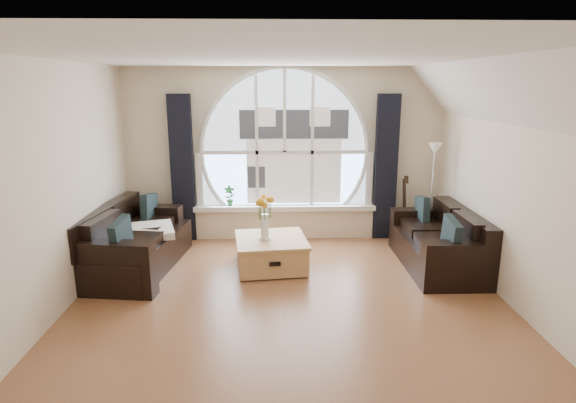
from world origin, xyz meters
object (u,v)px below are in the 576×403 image
at_px(coffee_chest, 271,252).
at_px(potted_plant, 229,196).
at_px(floor_lamp, 431,196).
at_px(sofa_left, 135,240).
at_px(guitar, 403,207).
at_px(vase_flowers, 265,211).
at_px(sofa_right, 438,239).

height_order(coffee_chest, potted_plant, potted_plant).
bearing_deg(floor_lamp, sofa_left, -170.02).
height_order(floor_lamp, guitar, floor_lamp).
height_order(coffee_chest, vase_flowers, vase_flowers).
bearing_deg(coffee_chest, floor_lamp, 11.38).
height_order(sofa_left, vase_flowers, vase_flowers).
bearing_deg(coffee_chest, guitar, 22.59).
distance_m(sofa_right, guitar, 1.21).
relative_size(sofa_right, potted_plant, 5.46).
bearing_deg(sofa_right, guitar, 98.17).
xyz_separation_m(sofa_left, sofa_right, (4.11, -0.06, 0.00)).
xyz_separation_m(sofa_right, coffee_chest, (-2.27, 0.02, -0.17)).
bearing_deg(vase_flowers, coffee_chest, 23.47).
relative_size(floor_lamp, guitar, 1.51).
height_order(coffee_chest, floor_lamp, floor_lamp).
distance_m(sofa_left, coffee_chest, 1.85).
relative_size(sofa_left, guitar, 1.82).
distance_m(sofa_left, vase_flowers, 1.81).
bearing_deg(coffee_chest, potted_plant, 110.98).
bearing_deg(vase_flowers, sofa_right, 0.29).
relative_size(sofa_left, sofa_right, 1.09).
bearing_deg(sofa_left, sofa_right, 6.84).
xyz_separation_m(coffee_chest, vase_flowers, (-0.08, -0.03, 0.58)).
bearing_deg(vase_flowers, floor_lamp, 18.13).
relative_size(floor_lamp, potted_plant, 4.92).
relative_size(guitar, potted_plant, 3.26).
height_order(sofa_left, floor_lamp, floor_lamp).
height_order(vase_flowers, potted_plant, vase_flowers).
relative_size(sofa_right, guitar, 1.67).
xyz_separation_m(coffee_chest, guitar, (2.10, 1.17, 0.30)).
distance_m(coffee_chest, potted_plant, 1.52).
relative_size(vase_flowers, guitar, 0.66).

